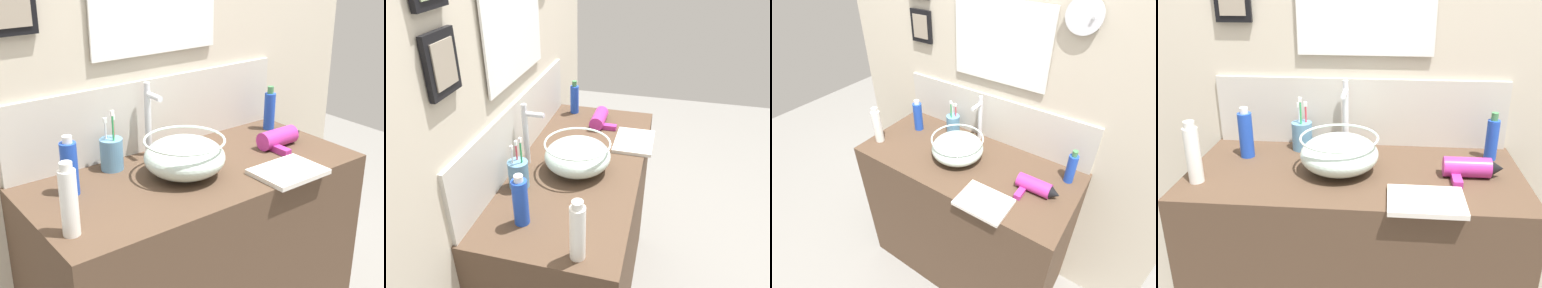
% 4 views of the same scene
% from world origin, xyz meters
% --- Properties ---
extents(ground_plane, '(6.00, 6.00, 0.00)m').
position_xyz_m(ground_plane, '(0.00, 0.00, 0.00)').
color(ground_plane, gray).
extents(vanity_counter, '(1.14, 0.52, 0.89)m').
position_xyz_m(vanity_counter, '(0.00, 0.00, 0.45)').
color(vanity_counter, '#4C3828').
rests_on(vanity_counter, ground).
extents(back_panel, '(1.97, 0.10, 2.43)m').
position_xyz_m(back_panel, '(-0.00, 0.29, 1.22)').
color(back_panel, beige).
rests_on(back_panel, ground).
extents(glass_bowl_sink, '(0.27, 0.27, 0.13)m').
position_xyz_m(glass_bowl_sink, '(-0.05, -0.01, 0.96)').
color(glass_bowl_sink, silver).
rests_on(glass_bowl_sink, vanity_counter).
extents(faucet, '(0.02, 0.09, 0.27)m').
position_xyz_m(faucet, '(-0.05, 0.20, 1.04)').
color(faucet, silver).
rests_on(faucet, vanity_counter).
extents(hair_drier, '(0.20, 0.13, 0.07)m').
position_xyz_m(hair_drier, '(0.39, -0.01, 0.92)').
color(hair_drier, '#B22D8C').
rests_on(hair_drier, vanity_counter).
extents(toothbrush_cup, '(0.08, 0.08, 0.21)m').
position_xyz_m(toothbrush_cup, '(-0.22, 0.18, 0.95)').
color(toothbrush_cup, '#598CB2').
rests_on(toothbrush_cup, vanity_counter).
extents(spray_bottle, '(0.05, 0.05, 0.21)m').
position_xyz_m(spray_bottle, '(-0.51, -0.13, 0.99)').
color(spray_bottle, white).
rests_on(spray_bottle, vanity_counter).
extents(shampoo_bottle, '(0.05, 0.05, 0.19)m').
position_xyz_m(shampoo_bottle, '(-0.41, 0.09, 0.98)').
color(shampoo_bottle, blue).
rests_on(shampoo_bottle, vanity_counter).
extents(soap_dispenser, '(0.04, 0.04, 0.18)m').
position_xyz_m(soap_dispenser, '(0.49, 0.15, 0.97)').
color(soap_dispenser, blue).
rests_on(soap_dispenser, vanity_counter).
extents(hand_towel, '(0.23, 0.17, 0.02)m').
position_xyz_m(hand_towel, '(0.23, -0.20, 0.90)').
color(hand_towel, silver).
rests_on(hand_towel, vanity_counter).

